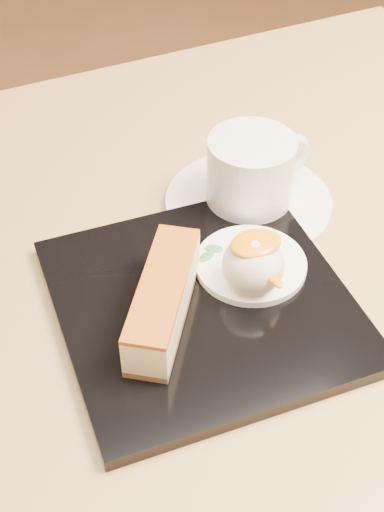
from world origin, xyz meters
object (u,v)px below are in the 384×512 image
ice_cream_scoop (253,265)px  coffee_cup (252,169)px  table (254,407)px  cheesecake (163,300)px  dessert_plate (203,304)px  saucer (248,203)px

ice_cream_scoop → coffee_cup: bearing=62.1°
table → cheesecake: cheesecake is taller
dessert_plate → saucer: dessert_plate is taller
table → ice_cream_scoop: bearing=163.5°
table → ice_cream_scoop: size_ratio=16.55×
ice_cream_scoop → saucer: size_ratio=0.32×
table → saucer: (0.04, 0.10, 0.16)m
dessert_plate → cheesecake: (-0.03, -0.00, 0.03)m
dessert_plate → ice_cream_scoop: ice_cream_scoop is taller
dessert_plate → coffee_cup: size_ratio=2.14×
saucer → coffee_cup: bearing=6.9°
table → cheesecake: 0.21m
ice_cream_scoop → cheesecake: bearing=180.0°
dessert_plate → table: bearing=-9.3°
dessert_plate → cheesecake: 0.04m
cheesecake → saucer: 0.16m
table → cheesecake: size_ratio=6.88×
cheesecake → coffee_cup: coffee_cup is taller
cheesecake → coffee_cup: 0.16m
coffee_cup → ice_cream_scoop: bearing=-124.8°
table → ice_cream_scoop: 0.19m
dessert_plate → cheesecake: cheesecake is taller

